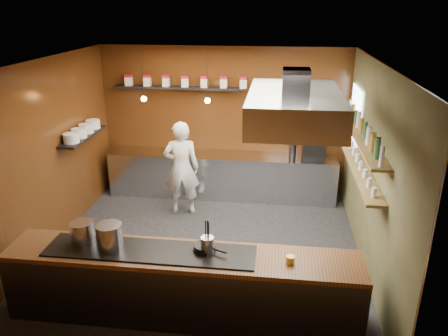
% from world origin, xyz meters
% --- Properties ---
extents(floor, '(5.00, 5.00, 0.00)m').
position_xyz_m(floor, '(0.00, 0.00, 0.00)').
color(floor, black).
rests_on(floor, ground).
extents(back_wall, '(5.00, 0.00, 5.00)m').
position_xyz_m(back_wall, '(0.00, 2.50, 1.50)').
color(back_wall, '#3B1F0A').
rests_on(back_wall, ground).
extents(left_wall, '(0.00, 5.00, 5.00)m').
position_xyz_m(left_wall, '(-2.50, 0.00, 1.50)').
color(left_wall, '#3B1F0A').
rests_on(left_wall, ground).
extents(right_wall, '(0.00, 5.00, 5.00)m').
position_xyz_m(right_wall, '(2.50, 0.00, 1.50)').
color(right_wall, '#474728').
rests_on(right_wall, ground).
extents(ceiling, '(5.00, 5.00, 0.00)m').
position_xyz_m(ceiling, '(0.00, 0.00, 3.00)').
color(ceiling, silver).
rests_on(ceiling, back_wall).
extents(window_pane, '(0.00, 1.00, 1.00)m').
position_xyz_m(window_pane, '(2.45, 1.70, 1.90)').
color(window_pane, white).
rests_on(window_pane, right_wall).
extents(prep_counter, '(4.60, 0.65, 0.90)m').
position_xyz_m(prep_counter, '(0.00, 2.17, 0.45)').
color(prep_counter, silver).
rests_on(prep_counter, floor).
extents(pass_counter, '(4.40, 0.72, 0.94)m').
position_xyz_m(pass_counter, '(-0.00, -1.60, 0.47)').
color(pass_counter, '#38383D').
rests_on(pass_counter, floor).
extents(tin_shelf, '(2.60, 0.26, 0.04)m').
position_xyz_m(tin_shelf, '(-0.90, 2.36, 2.20)').
color(tin_shelf, black).
rests_on(tin_shelf, back_wall).
extents(plate_shelf, '(0.30, 1.40, 0.04)m').
position_xyz_m(plate_shelf, '(-2.34, 1.00, 1.55)').
color(plate_shelf, black).
rests_on(plate_shelf, left_wall).
extents(bottle_shelf_upper, '(0.26, 2.80, 0.04)m').
position_xyz_m(bottle_shelf_upper, '(2.34, 0.30, 1.92)').
color(bottle_shelf_upper, olive).
rests_on(bottle_shelf_upper, right_wall).
extents(bottle_shelf_lower, '(0.26, 2.80, 0.04)m').
position_xyz_m(bottle_shelf_lower, '(2.34, 0.30, 1.45)').
color(bottle_shelf_lower, olive).
rests_on(bottle_shelf_lower, right_wall).
extents(extractor_hood, '(1.20, 2.00, 0.72)m').
position_xyz_m(extractor_hood, '(1.30, -0.40, 2.51)').
color(extractor_hood, '#38383D').
rests_on(extractor_hood, ceiling).
extents(pendant_left, '(0.10, 0.10, 0.95)m').
position_xyz_m(pendant_left, '(-1.40, 1.70, 2.15)').
color(pendant_left, black).
rests_on(pendant_left, ceiling).
extents(pendant_right, '(0.10, 0.10, 0.95)m').
position_xyz_m(pendant_right, '(-0.20, 1.70, 2.15)').
color(pendant_right, black).
rests_on(pendant_right, ceiling).
extents(storage_tins, '(2.43, 0.13, 0.22)m').
position_xyz_m(storage_tins, '(-0.75, 2.36, 2.33)').
color(storage_tins, beige).
rests_on(storage_tins, tin_shelf).
extents(plate_stacks, '(0.26, 1.16, 0.16)m').
position_xyz_m(plate_stacks, '(-2.34, 1.00, 1.65)').
color(plate_stacks, silver).
rests_on(plate_stacks, plate_shelf).
extents(bottles, '(0.06, 2.66, 0.24)m').
position_xyz_m(bottles, '(2.34, 0.30, 2.06)').
color(bottles, silver).
rests_on(bottles, bottle_shelf_upper).
extents(wine_glasses, '(0.07, 2.37, 0.13)m').
position_xyz_m(wine_glasses, '(2.34, 0.30, 1.53)').
color(wine_glasses, silver).
rests_on(wine_glasses, bottle_shelf_lower).
extents(stockpot_large, '(0.33, 0.33, 0.31)m').
position_xyz_m(stockpot_large, '(-0.90, -1.59, 1.10)').
color(stockpot_large, silver).
rests_on(stockpot_large, pass_counter).
extents(stockpot_small, '(0.39, 0.39, 0.28)m').
position_xyz_m(stockpot_small, '(-1.29, -1.52, 1.08)').
color(stockpot_small, silver).
rests_on(stockpot_small, pass_counter).
extents(utensil_crock, '(0.21, 0.21, 0.21)m').
position_xyz_m(utensil_crock, '(0.31, -1.56, 1.04)').
color(utensil_crock, silver).
rests_on(utensil_crock, pass_counter).
extents(frying_pan, '(0.44, 0.29, 0.07)m').
position_xyz_m(frying_pan, '(0.27, -1.51, 0.97)').
color(frying_pan, black).
rests_on(frying_pan, pass_counter).
extents(butter_jar, '(0.11, 0.11, 0.09)m').
position_xyz_m(butter_jar, '(1.31, -1.64, 0.97)').
color(butter_jar, yellow).
rests_on(butter_jar, pass_counter).
extents(espresso_machine, '(0.42, 0.40, 0.42)m').
position_xyz_m(espresso_machine, '(1.82, 2.19, 1.11)').
color(espresso_machine, black).
rests_on(espresso_machine, prep_counter).
extents(chef, '(0.71, 0.52, 1.80)m').
position_xyz_m(chef, '(-0.64, 1.31, 0.90)').
color(chef, silver).
rests_on(chef, floor).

